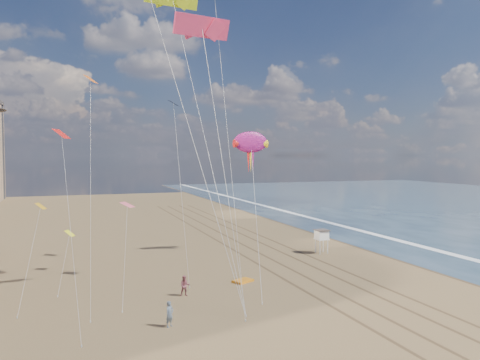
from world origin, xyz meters
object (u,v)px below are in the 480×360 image
Objects in this scene: lifeguard_stand at (322,235)px; kite_flyer_a at (170,314)px; show_kite at (251,143)px; kite_flyer_b at (185,286)px; grounded_kite at (243,281)px.

lifeguard_stand reaches higher than kite_flyer_a.
kite_flyer_b is at bearing -128.63° from show_kite.
lifeguard_stand is at bearing 4.06° from kite_flyer_a.
kite_flyer_a reaches higher than grounded_kite.
grounded_kite is 0.08× the size of show_kite.
grounded_kite is 12.93m from kite_flyer_a.
show_kite reaches higher than grounded_kite.
lifeguard_stand is 1.60× the size of kite_flyer_a.
lifeguard_stand is 1.65× the size of kite_flyer_b.
kite_flyer_b is at bearing -150.15° from lifeguard_stand.
kite_flyer_a is (-14.61, -21.68, -12.81)m from show_kite.
grounded_kite is 1.05× the size of kite_flyer_b.
lifeguard_stand is 29.23m from kite_flyer_a.
lifeguard_stand reaches higher than grounded_kite.
kite_flyer_a is at bearing -101.18° from kite_flyer_b.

